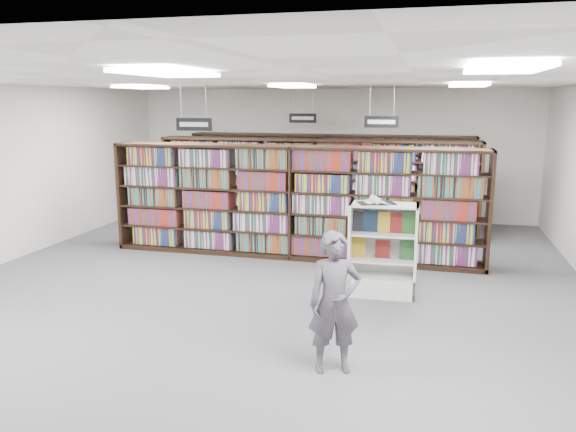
% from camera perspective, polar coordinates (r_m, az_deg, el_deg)
% --- Properties ---
extents(floor, '(12.00, 12.00, 0.00)m').
position_cam_1_polar(floor, '(8.85, -2.61, -7.53)').
color(floor, '#4D4E52').
rests_on(floor, ground).
extents(ceiling, '(10.00, 12.00, 0.10)m').
position_cam_1_polar(ceiling, '(8.37, -2.82, 13.64)').
color(ceiling, white).
rests_on(ceiling, wall_back).
extents(wall_back, '(10.00, 0.10, 3.20)m').
position_cam_1_polar(wall_back, '(14.27, 4.35, 6.33)').
color(wall_back, silver).
rests_on(wall_back, ground).
extents(bookshelf_row_near, '(7.00, 0.60, 2.10)m').
position_cam_1_polar(bookshelf_row_near, '(10.46, 0.51, 1.41)').
color(bookshelf_row_near, black).
rests_on(bookshelf_row_near, floor).
extents(bookshelf_row_mid, '(7.00, 0.60, 2.10)m').
position_cam_1_polar(bookshelf_row_mid, '(12.39, 2.71, 2.99)').
color(bookshelf_row_mid, black).
rests_on(bookshelf_row_mid, floor).
extents(bookshelf_row_far, '(7.00, 0.60, 2.10)m').
position_cam_1_polar(bookshelf_row_far, '(14.04, 4.10, 3.99)').
color(bookshelf_row_far, black).
rests_on(bookshelf_row_far, floor).
extents(aisle_sign_left, '(0.65, 0.02, 0.80)m').
position_cam_1_polar(aisle_sign_left, '(9.83, -9.54, 9.29)').
color(aisle_sign_left, '#B2B2B7').
rests_on(aisle_sign_left, ceiling).
extents(aisle_sign_right, '(0.65, 0.02, 0.80)m').
position_cam_1_polar(aisle_sign_right, '(11.05, 9.47, 9.52)').
color(aisle_sign_right, '#B2B2B7').
rests_on(aisle_sign_right, ceiling).
extents(aisle_sign_center, '(0.65, 0.02, 0.80)m').
position_cam_1_polar(aisle_sign_center, '(13.33, 1.51, 10.00)').
color(aisle_sign_center, '#B2B2B7').
rests_on(aisle_sign_center, ceiling).
extents(troffer_front_center, '(0.60, 1.20, 0.04)m').
position_cam_1_polar(troffer_front_center, '(5.57, -12.15, 14.04)').
color(troffer_front_center, white).
rests_on(troffer_front_center, ceiling).
extents(troffer_front_right, '(0.60, 1.20, 0.04)m').
position_cam_1_polar(troffer_front_right, '(5.04, 21.21, 13.82)').
color(troffer_front_right, white).
rests_on(troffer_front_right, ceiling).
extents(troffer_back_left, '(0.60, 1.20, 0.04)m').
position_cam_1_polar(troffer_back_left, '(11.39, -14.67, 12.54)').
color(troffer_back_left, white).
rests_on(troffer_back_left, ceiling).
extents(troffer_back_center, '(0.60, 1.20, 0.04)m').
position_cam_1_polar(troffer_back_center, '(10.30, 0.53, 13.04)').
color(troffer_back_center, white).
rests_on(troffer_back_center, ceiling).
extents(troffer_back_right, '(0.60, 1.20, 0.04)m').
position_cam_1_polar(troffer_back_right, '(10.02, 17.86, 12.54)').
color(troffer_back_right, white).
rests_on(troffer_back_right, ceiling).
extents(endcap_display, '(1.03, 0.54, 1.41)m').
position_cam_1_polar(endcap_display, '(8.66, 9.54, -4.81)').
color(endcap_display, silver).
rests_on(endcap_display, floor).
extents(open_book, '(0.61, 0.49, 0.12)m').
position_cam_1_polar(open_book, '(8.42, 8.91, 1.49)').
color(open_book, black).
rests_on(open_book, endcap_display).
extents(shopper, '(0.66, 0.54, 1.56)m').
position_cam_1_polar(shopper, '(6.10, 4.75, -8.76)').
color(shopper, '#4D4852').
rests_on(shopper, floor).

